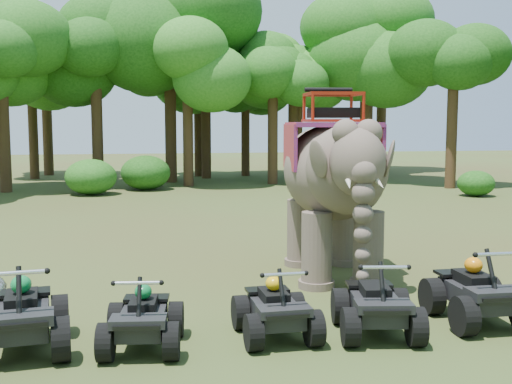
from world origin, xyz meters
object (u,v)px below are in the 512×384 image
atv_3 (376,296)px  atv_4 (478,284)px  atv_0 (21,306)px  atv_2 (276,301)px  elephant (333,183)px  atv_1 (142,310)px

atv_3 → atv_4: (1.86, 0.27, 0.04)m
atv_0 → atv_4: bearing=-6.7°
atv_2 → atv_4: 3.45m
atv_2 → atv_3: 1.59m
atv_0 → atv_2: (3.76, -0.05, -0.09)m
atv_0 → elephant: bearing=25.1°
atv_4 → atv_0: bearing=-178.9°
elephant → atv_1: bearing=-131.7°
elephant → atv_3: size_ratio=2.88×
atv_0 → atv_3: (5.35, -0.18, -0.05)m
atv_2 → atv_3: size_ratio=0.93×
atv_1 → atv_2: (2.03, 0.13, 0.00)m
elephant → atv_4: (1.43, -3.60, -1.36)m
atv_1 → atv_3: (3.62, -0.00, 0.04)m
elephant → atv_1: size_ratio=3.10×
elephant → atv_1: 5.79m
atv_3 → atv_4: bearing=17.2°
atv_2 → atv_0: bearing=176.8°
atv_4 → atv_2: bearing=-177.4°
atv_1 → atv_2: size_ratio=0.99×
atv_3 → atv_4: 1.88m
atv_0 → atv_1: (1.73, -0.18, -0.10)m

